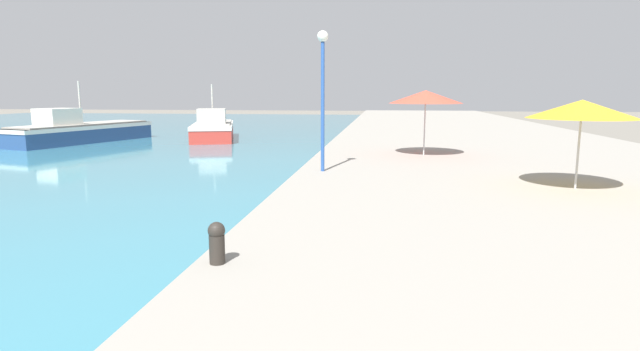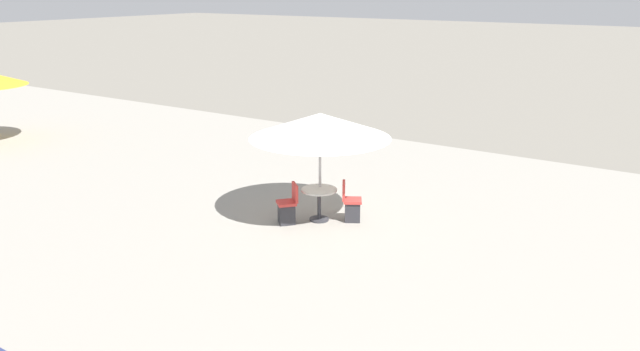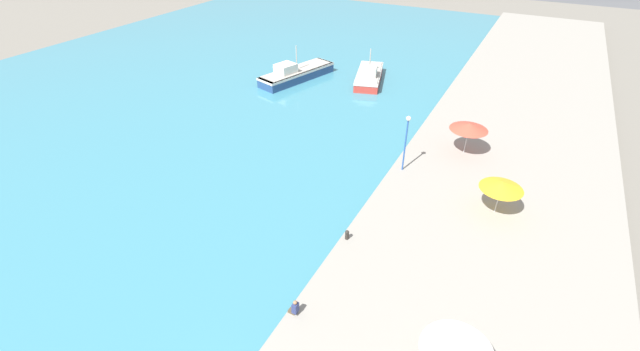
% 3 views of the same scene
% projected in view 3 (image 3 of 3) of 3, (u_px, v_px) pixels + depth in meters
% --- Properties ---
extents(water_basin, '(56.00, 90.00, 0.04)m').
position_uv_depth(water_basin, '(225.00, 66.00, 55.54)').
color(water_basin, teal).
rests_on(water_basin, ground_plane).
extents(quay_promenade, '(16.00, 90.00, 0.72)m').
position_uv_depth(quay_promenade, '(521.00, 120.00, 41.39)').
color(quay_promenade, gray).
rests_on(quay_promenade, ground_plane).
extents(fishing_boat_near, '(5.48, 10.46, 4.04)m').
position_uv_depth(fishing_boat_near, '(296.00, 73.00, 50.82)').
color(fishing_boat_near, navy).
rests_on(fishing_boat_near, water_basin).
extents(fishing_boat_mid, '(4.86, 8.39, 3.86)m').
position_uv_depth(fishing_boat_mid, '(369.00, 75.00, 50.31)').
color(fishing_boat_mid, red).
rests_on(fishing_boat_mid, water_basin).
extents(cafe_umbrella_pink, '(3.15, 3.15, 2.42)m').
position_uv_depth(cafe_umbrella_pink, '(458.00, 346.00, 17.83)').
color(cafe_umbrella_pink, '#B7B7B7').
rests_on(cafe_umbrella_pink, quay_promenade).
extents(cafe_umbrella_white, '(2.82, 2.82, 2.41)m').
position_uv_depth(cafe_umbrella_white, '(502.00, 185.00, 27.66)').
color(cafe_umbrella_white, '#B7B7B7').
rests_on(cafe_umbrella_white, quay_promenade).
extents(cafe_umbrella_striped, '(3.04, 3.04, 2.69)m').
position_uv_depth(cafe_umbrella_striped, '(469.00, 126.00, 34.11)').
color(cafe_umbrella_striped, '#B7B7B7').
rests_on(cafe_umbrella_striped, quay_promenade).
extents(person_at_quay, '(0.52, 0.36, 0.95)m').
position_uv_depth(person_at_quay, '(295.00, 308.00, 21.63)').
color(person_at_quay, brown).
rests_on(person_at_quay, quay_promenade).
extents(mooring_bollard, '(0.26, 0.26, 0.65)m').
position_uv_depth(mooring_bollard, '(347.00, 234.00, 26.40)').
color(mooring_bollard, '#2D2823').
rests_on(mooring_bollard, quay_promenade).
extents(lamppost, '(0.36, 0.36, 4.56)m').
position_uv_depth(lamppost, '(407.00, 134.00, 31.57)').
color(lamppost, '#28519E').
rests_on(lamppost, quay_promenade).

